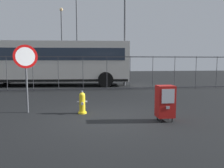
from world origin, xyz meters
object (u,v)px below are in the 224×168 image
at_px(street_light_near_left, 77,29).
at_px(bus_near, 52,61).
at_px(fire_hydrant, 82,103).
at_px(street_light_near_right, 62,38).
at_px(newspaper_box_primary, 165,101).
at_px(bus_far, 14,61).
at_px(street_light_far_left, 125,29).
at_px(stop_sign, 26,64).

bearing_deg(street_light_near_left, bus_near, -106.24).
bearing_deg(fire_hydrant, street_light_near_right, 97.32).
distance_m(fire_hydrant, street_light_near_left, 14.79).
bearing_deg(street_light_near_right, newspaper_box_primary, -75.06).
bearing_deg(bus_near, fire_hydrant, -71.92).
relative_size(bus_far, street_light_near_left, 1.29).
bearing_deg(street_light_near_right, bus_far, -149.51).
bearing_deg(street_light_near_right, street_light_near_left, -13.36).
relative_size(newspaper_box_primary, bus_far, 0.10).
relative_size(bus_near, street_light_near_left, 1.28).
xyz_separation_m(street_light_near_right, street_light_far_left, (4.80, -6.60, -0.01)).
xyz_separation_m(street_light_near_left, street_light_far_left, (3.37, -6.26, -0.86)).
bearing_deg(stop_sign, street_light_near_left, 84.30).
distance_m(newspaper_box_primary, bus_near, 10.79).
distance_m(bus_near, street_light_near_left, 6.53).
xyz_separation_m(stop_sign, bus_near, (-0.24, 8.21, 0.11)).
bearing_deg(street_light_far_left, bus_near, 171.87).
height_order(bus_far, street_light_near_left, street_light_near_left).
height_order(fire_hydrant, bus_far, bus_far).
bearing_deg(bus_near, bus_far, 139.60).
bearing_deg(street_light_near_right, stop_sign, -89.75).
height_order(stop_sign, street_light_near_left, street_light_near_left).
xyz_separation_m(bus_near, street_light_near_left, (1.62, 5.55, 3.04)).
bearing_deg(bus_near, street_light_far_left, -3.44).
relative_size(newspaper_box_primary, street_light_near_left, 0.12).
bearing_deg(fire_hydrant, street_light_near_left, 91.72).
height_order(newspaper_box_primary, street_light_far_left, street_light_far_left).
xyz_separation_m(fire_hydrant, bus_far, (-5.67, 12.21, 1.36)).
bearing_deg(newspaper_box_primary, fire_hydrant, 152.09).
relative_size(bus_far, street_light_near_right, 1.60).
distance_m(stop_sign, street_light_near_left, 14.18).
height_order(newspaper_box_primary, bus_near, bus_near).
bearing_deg(newspaper_box_primary, stop_sign, 158.90).
relative_size(fire_hydrant, bus_near, 0.07).
relative_size(fire_hydrant, newspaper_box_primary, 0.73).
xyz_separation_m(newspaper_box_primary, street_light_near_left, (-2.75, 15.35, 4.18)).
bearing_deg(newspaper_box_primary, street_light_near_left, 100.17).
height_order(street_light_near_left, street_light_far_left, street_light_near_left).
bearing_deg(street_light_far_left, bus_far, 153.19).
xyz_separation_m(bus_far, street_light_far_left, (8.62, -4.36, 2.18)).
relative_size(stop_sign, street_light_near_left, 0.27).
bearing_deg(stop_sign, bus_far, 108.11).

